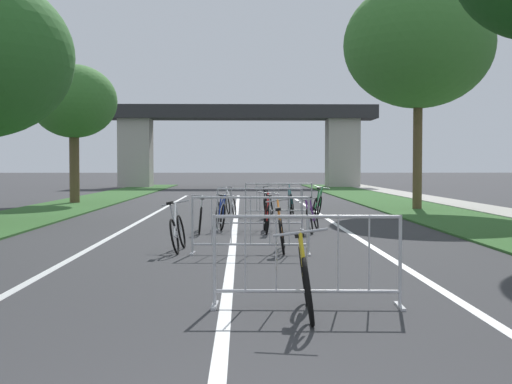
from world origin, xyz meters
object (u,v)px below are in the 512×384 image
tree_left_cypress_far (74,102)px  bicycle_yellow_3 (306,280)px  crowd_barrier_third (260,209)px  crowd_barrier_nearest (307,262)px  tree_right_pine_near (418,45)px  bicycle_black_5 (268,206)px  bicycle_silver_0 (177,231)px  bicycle_teal_6 (291,203)px  bicycle_silver_10 (230,204)px  bicycle_blue_1 (220,214)px  crowd_barrier_second (250,226)px  bicycle_green_8 (317,206)px  bicycle_white_9 (201,217)px  bicycle_purple_7 (312,218)px  crowd_barrier_fourth (279,200)px  bicycle_red_4 (267,217)px  bicycle_orange_2 (281,232)px

tree_left_cypress_far → bicycle_yellow_3: 23.62m
crowd_barrier_third → bicycle_yellow_3: size_ratio=1.25×
crowd_barrier_nearest → tree_left_cypress_far: bearing=109.9°
tree_right_pine_near → crowd_barrier_nearest: bearing=-108.1°
tree_right_pine_near → bicycle_yellow_3: bearing=-107.9°
bicycle_black_5 → bicycle_silver_0: bearing=86.5°
bicycle_teal_6 → bicycle_silver_10: 1.95m
bicycle_silver_10 → bicycle_blue_1: bearing=-103.6°
tree_left_cypress_far → bicycle_silver_0: bearing=-70.4°
crowd_barrier_second → bicycle_silver_10: (-0.52, 9.88, -0.15)m
bicycle_teal_6 → bicycle_black_5: bearing=-118.5°
bicycle_teal_6 → bicycle_green_8: 1.29m
crowd_barrier_third → bicycle_white_9: size_ratio=1.34×
crowd_barrier_third → bicycle_teal_6: (1.14, 5.21, -0.13)m
crowd_barrier_nearest → bicycle_green_8: size_ratio=1.28×
crowd_barrier_third → bicycle_purple_7: crowd_barrier_third is taller
crowd_barrier_fourth → bicycle_silver_0: (-2.38, -8.91, -0.14)m
crowd_barrier_third → bicycle_red_4: size_ratio=1.30×
bicycle_purple_7 → bicycle_green_8: 4.78m
tree_left_cypress_far → bicycle_white_9: tree_left_cypress_far is taller
bicycle_red_4 → bicycle_teal_6: bearing=79.4°
crowd_barrier_third → bicycle_purple_7: (1.25, -0.56, -0.16)m
bicycle_black_5 → bicycle_white_9: bicycle_black_5 is taller
bicycle_yellow_3 → bicycle_purple_7: 9.32m
tree_right_pine_near → bicycle_teal_6: (-4.76, -2.53, -5.55)m
crowd_barrier_third → bicycle_blue_1: 1.13m
tree_right_pine_near → crowd_barrier_fourth: 8.09m
bicycle_silver_10 → crowd_barrier_second: bearing=-98.3°
bicycle_blue_1 → bicycle_yellow_3: bicycle_yellow_3 is taller
crowd_barrier_third → bicycle_green_8: size_ratio=1.27×
bicycle_teal_6 → tree_right_pine_near: bearing=36.4°
bicycle_white_9 → bicycle_green_8: bearing=51.4°
bicycle_silver_0 → bicycle_red_4: size_ratio=0.97×
crowd_barrier_fourth → bicycle_teal_6: bearing=51.5°
crowd_barrier_fourth → bicycle_silver_0: crowd_barrier_fourth is taller
crowd_barrier_fourth → bicycle_green_8: (1.17, -0.52, -0.15)m
tree_right_pine_near → bicycle_blue_1: bearing=-133.6°
bicycle_red_4 → bicycle_teal_6: (0.98, 5.82, 0.00)m
bicycle_green_8 → crowd_barrier_third: bearing=-100.5°
bicycle_orange_2 → crowd_barrier_fourth: bearing=90.9°
crowd_barrier_fourth → bicycle_purple_7: 5.28m
crowd_barrier_second → bicycle_white_9: size_ratio=1.35×
crowd_barrier_nearest → bicycle_teal_6: 14.63m
tree_right_pine_near → bicycle_blue_1: (-6.89, -7.24, -5.57)m
bicycle_blue_1 → bicycle_black_5: bearing=-118.8°
tree_right_pine_near → bicycle_yellow_3: (-5.66, -17.57, -5.55)m
bicycle_silver_0 → bicycle_silver_10: bearing=87.2°
crowd_barrier_second → bicycle_teal_6: bearing=81.8°
bicycle_white_9 → crowd_barrier_fourth: bearing=64.2°
bicycle_black_5 → bicycle_silver_10: bearing=-30.0°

